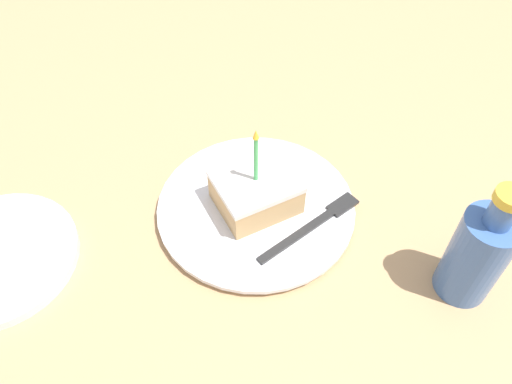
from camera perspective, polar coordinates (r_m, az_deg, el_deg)
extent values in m
cube|color=tan|center=(0.76, -0.33, -3.90)|extent=(2.40, 2.40, 0.04)
cylinder|color=silver|center=(0.74, 0.00, -1.81)|extent=(0.28, 0.28, 0.02)
cylinder|color=silver|center=(0.74, 0.00, -1.64)|extent=(0.29, 0.29, 0.01)
cube|color=tan|center=(0.72, -0.02, -0.18)|extent=(0.11, 0.09, 0.05)
cube|color=silver|center=(0.70, -0.02, 1.26)|extent=(0.11, 0.10, 0.01)
cylinder|color=#4CBF66|center=(0.67, -0.02, 3.74)|extent=(0.01, 0.01, 0.08)
cone|color=yellow|center=(0.63, -0.02, 6.62)|extent=(0.01, 0.01, 0.01)
cube|color=#262626|center=(0.70, 4.69, -5.03)|extent=(0.13, 0.04, 0.00)
cube|color=#262626|center=(0.74, 9.87, -1.45)|extent=(0.05, 0.03, 0.00)
cylinder|color=#3F66A5|center=(0.67, 23.82, -6.79)|extent=(0.07, 0.07, 0.14)
cylinder|color=#3F66A5|center=(0.61, 26.33, -2.08)|extent=(0.03, 0.03, 0.04)
cylinder|color=gold|center=(0.59, 27.14, -0.54)|extent=(0.04, 0.04, 0.01)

